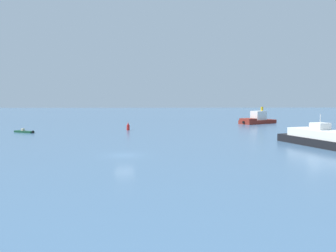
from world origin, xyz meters
TOP-DOWN VIEW (x-y plane):
  - ground_plane at (0.00, 0.00)m, footprint 400.00×400.00m
  - tugboat at (33.14, 54.58)m, footprint 12.15×10.15m
  - white_riverboat at (31.28, 6.44)m, footprint 11.17×20.32m
  - small_motorboat at (-24.72, 30.15)m, footprint 5.00×3.32m
  - channel_buoy_red at (-2.60, 35.14)m, footprint 0.70×0.70m

SIDE VIEW (x-z plane):
  - ground_plane at x=0.00m, z-range 0.00..0.00m
  - small_motorboat at x=-24.72m, z-range -0.22..0.68m
  - channel_buoy_red at x=-2.60m, z-range -0.14..1.76m
  - white_riverboat at x=31.28m, z-range -1.32..3.73m
  - tugboat at x=33.14m, z-range -1.21..3.63m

